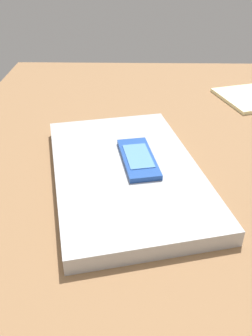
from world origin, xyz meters
TOP-DOWN VIEW (x-y plane):
  - desk_surface at (0.00, 0.00)cm, footprint 120.00×80.00cm
  - laptop_closed at (1.51, -5.86)cm, footprint 39.29×29.54cm
  - cell_phone_on_laptop at (0.41, -3.96)cm, footprint 12.67×7.10cm

SIDE VIEW (x-z plane):
  - desk_surface at x=0.00cm, z-range 0.00..3.00cm
  - laptop_closed at x=1.51cm, z-range 3.00..5.42cm
  - cell_phone_on_laptop at x=0.41cm, z-range 5.39..6.37cm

